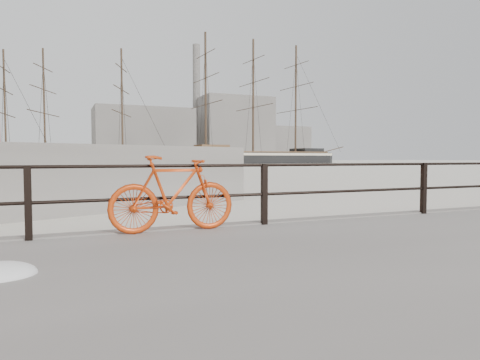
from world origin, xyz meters
name	(u,v)px	position (x,y,z in m)	size (l,w,h in m)	color
ground	(417,230)	(0.00, 0.00, 0.00)	(400.00, 400.00, 0.00)	white
guardrail	(424,188)	(0.00, -0.15, 0.85)	(28.00, 0.10, 1.00)	black
bicycle	(173,194)	(-5.06, -0.25, 0.92)	(1.88, 0.28, 1.13)	red
barque_black	(253,163)	(38.84, 91.98, 0.00)	(57.16, 18.71, 32.55)	black
schooner_mid	(84,166)	(-2.26, 77.01, 0.00)	(31.10, 13.16, 22.17)	silver
industrial_west	(143,135)	(20.00, 140.00, 9.00)	(32.00, 18.00, 18.00)	gray
industrial_mid	(233,130)	(55.00, 145.00, 12.00)	(26.00, 20.00, 24.00)	gray
industrial_east	(280,144)	(78.00, 150.00, 7.00)	(20.00, 16.00, 14.00)	gray
smokestack	(197,103)	(42.00, 150.00, 22.00)	(2.80, 2.80, 44.00)	gray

